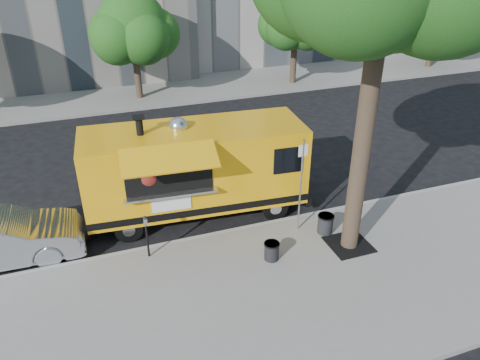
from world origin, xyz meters
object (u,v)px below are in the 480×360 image
at_px(trash_bin_left, 325,223).
at_px(trash_bin_right, 272,250).
at_px(far_tree_b, 133,27).
at_px(parking_meter, 146,232).
at_px(sign_post, 301,180).
at_px(far_tree_d, 439,7).
at_px(far_tree_c, 296,20).
at_px(food_truck, 194,169).

distance_m(trash_bin_left, trash_bin_right, 2.13).
height_order(far_tree_b, parking_meter, far_tree_b).
bearing_deg(far_tree_b, sign_post, -79.85).
xyz_separation_m(far_tree_b, sign_post, (2.55, -14.25, -1.98)).
bearing_deg(sign_post, far_tree_b, 100.15).
height_order(far_tree_b, trash_bin_left, far_tree_b).
xyz_separation_m(far_tree_b, far_tree_d, (19.00, -0.10, 0.06)).
bearing_deg(sign_post, far_tree_c, 65.19).
relative_size(far_tree_c, food_truck, 0.72).
bearing_deg(sign_post, trash_bin_right, -141.04).
height_order(far_tree_d, sign_post, far_tree_d).
relative_size(parking_meter, food_truck, 0.18).
bearing_deg(parking_meter, far_tree_b, 81.90).
xyz_separation_m(far_tree_d, parking_meter, (-21.00, -13.95, -2.91)).
distance_m(far_tree_d, trash_bin_right, 23.68).
xyz_separation_m(far_tree_b, trash_bin_right, (1.20, -15.34, -3.40)).
relative_size(trash_bin_left, trash_bin_right, 1.13).
xyz_separation_m(far_tree_c, trash_bin_right, (-7.80, -15.04, -3.28)).
height_order(food_truck, trash_bin_right, food_truck).
height_order(far_tree_d, trash_bin_left, far_tree_d).
relative_size(sign_post, food_truck, 0.41).
bearing_deg(far_tree_c, sign_post, -114.81).
bearing_deg(trash_bin_right, sign_post, 38.96).
height_order(sign_post, parking_meter, sign_post).
relative_size(far_tree_d, sign_post, 1.88).
bearing_deg(far_tree_c, trash_bin_left, -111.81).
height_order(far_tree_c, parking_meter, far_tree_c).
distance_m(far_tree_b, trash_bin_right, 15.76).
xyz_separation_m(far_tree_b, trash_bin_left, (3.24, -14.70, -3.36)).
xyz_separation_m(food_truck, trash_bin_right, (1.30, -3.21, -1.22)).
distance_m(far_tree_c, trash_bin_right, 17.26).
bearing_deg(parking_meter, sign_post, -2.52).
bearing_deg(food_truck, sign_post, -34.09).
distance_m(parking_meter, trash_bin_right, 3.49).
distance_m(food_truck, trash_bin_right, 3.68).
bearing_deg(trash_bin_right, far_tree_d, 40.57).
bearing_deg(food_truck, parking_meter, -130.07).
xyz_separation_m(parking_meter, food_truck, (1.90, 1.92, 0.68)).
xyz_separation_m(far_tree_b, parking_meter, (-2.00, -14.05, -2.85)).
height_order(far_tree_d, trash_bin_right, far_tree_d).
distance_m(sign_post, trash_bin_right, 2.24).
bearing_deg(far_tree_c, parking_meter, -128.66).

